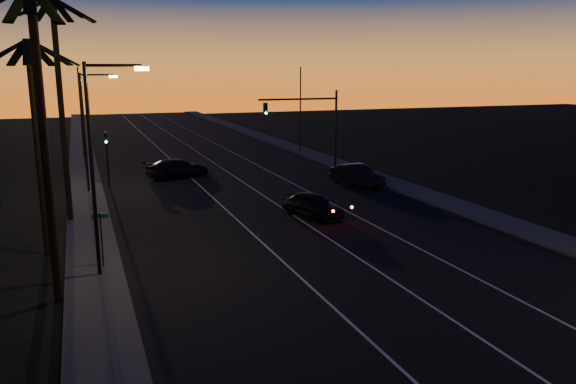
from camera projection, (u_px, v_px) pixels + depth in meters
name	position (u px, v px, depth m)	size (l,w,h in m)	color
road	(269.00, 205.00, 36.86)	(20.00, 170.00, 0.01)	black
sidewalk_left	(89.00, 219.00, 33.00)	(2.40, 170.00, 0.16)	#3A3A38
sidewalk_right	(415.00, 191.00, 40.69)	(2.40, 170.00, 0.16)	#3A3A38
lane_stripe_left	(225.00, 208.00, 35.83)	(0.12, 160.00, 0.01)	silver
lane_stripe_mid	(276.00, 204.00, 37.03)	(0.12, 160.00, 0.01)	silver
lane_stripe_right	(325.00, 200.00, 38.23)	(0.12, 160.00, 0.01)	silver
palm_near	(42.00, 116.00, 20.06)	(4.25, 4.16, 11.53)	black
palm_mid	(36.00, 124.00, 25.51)	(4.25, 4.16, 10.03)	black
palm_far	(60.00, 90.00, 31.06)	(4.25, 4.16, 12.53)	black
streetlight_left_near	(99.00, 154.00, 22.91)	(2.55, 0.26, 9.00)	black
streetlight_left_far	(88.00, 122.00, 39.44)	(2.55, 0.26, 8.50)	black
street_sign	(101.00, 234.00, 24.57)	(0.70, 0.06, 2.60)	black
signal_mast	(311.00, 117.00, 47.44)	(7.10, 0.41, 7.00)	black
signal_post	(107.00, 149.00, 42.12)	(0.28, 0.37, 4.20)	black
far_pole_left	(81.00, 114.00, 55.00)	(0.14, 0.14, 9.00)	black
far_pole_right	(300.00, 110.00, 59.81)	(0.14, 0.14, 9.00)	black
lead_car	(313.00, 205.00, 33.68)	(3.09, 5.08, 1.47)	black
right_car	(357.00, 175.00, 42.90)	(2.78, 5.09, 1.59)	black
cross_car	(178.00, 168.00, 46.02)	(5.75, 3.87, 1.55)	black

